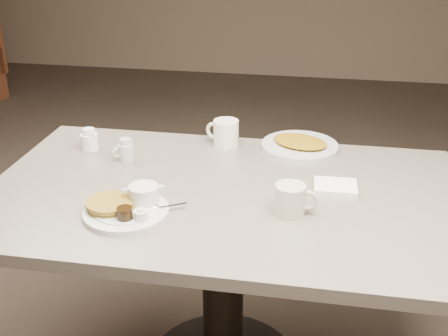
% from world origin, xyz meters
% --- Properties ---
extents(diner_table, '(1.50, 0.90, 0.75)m').
position_xyz_m(diner_table, '(0.00, 0.00, 0.58)').
color(diner_table, slate).
rests_on(diner_table, ground).
extents(main_plate, '(0.33, 0.32, 0.07)m').
position_xyz_m(main_plate, '(-0.25, -0.18, 0.77)').
color(main_plate, silver).
rests_on(main_plate, diner_table).
extents(coffee_mug_near, '(0.13, 0.10, 0.09)m').
position_xyz_m(coffee_mug_near, '(0.22, -0.10, 0.80)').
color(coffee_mug_near, beige).
rests_on(coffee_mug_near, diner_table).
extents(napkin, '(0.14, 0.11, 0.02)m').
position_xyz_m(napkin, '(0.35, 0.07, 0.76)').
color(napkin, white).
rests_on(napkin, diner_table).
extents(coffee_mug_far, '(0.14, 0.12, 0.10)m').
position_xyz_m(coffee_mug_far, '(-0.06, 0.36, 0.80)').
color(coffee_mug_far, white).
rests_on(coffee_mug_far, diner_table).
extents(creamer_left, '(0.07, 0.07, 0.08)m').
position_xyz_m(creamer_left, '(-0.38, 0.17, 0.79)').
color(creamer_left, beige).
rests_on(creamer_left, diner_table).
extents(creamer_right, '(0.08, 0.08, 0.08)m').
position_xyz_m(creamer_right, '(-0.54, 0.24, 0.79)').
color(creamer_right, white).
rests_on(creamer_right, diner_table).
extents(hash_plate, '(0.37, 0.37, 0.04)m').
position_xyz_m(hash_plate, '(0.22, 0.39, 0.76)').
color(hash_plate, beige).
rests_on(hash_plate, diner_table).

